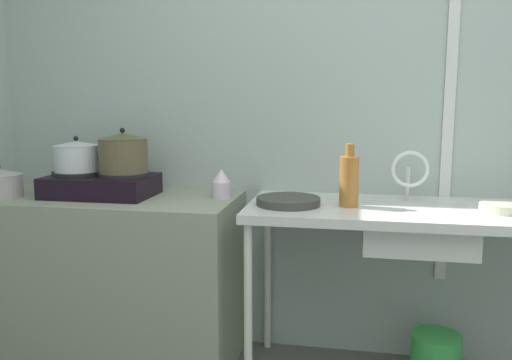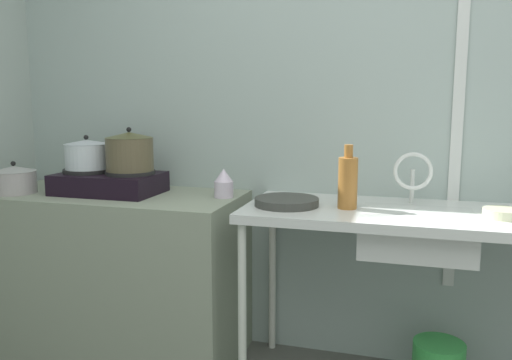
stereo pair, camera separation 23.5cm
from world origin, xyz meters
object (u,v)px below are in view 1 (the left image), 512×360
pot_on_left_burner (77,156)px  sink_basin (417,229)px  frying_pan (288,201)px  bucket_on_floor (435,359)px  small_bowl_on_drainboard (499,208)px  stove (101,184)px  bottle_by_sink (349,180)px  percolator (221,184)px  pot_on_right_burner (123,153)px  faucet (410,171)px

pot_on_left_burner → sink_basin: size_ratio=0.48×
sink_basin → frying_pan: (-0.55, -0.00, 0.10)m
frying_pan → bucket_on_floor: 0.99m
small_bowl_on_drainboard → stove: bearing=178.8°
small_bowl_on_drainboard → bottle_by_sink: size_ratio=0.57×
percolator → frying_pan: size_ratio=0.49×
small_bowl_on_drainboard → pot_on_left_burner: bearing=178.8°
pot_on_right_burner → bucket_on_floor: bearing=1.7°
stove → frying_pan: bearing=-3.0°
sink_basin → small_bowl_on_drainboard: bearing=1.6°
faucet → frying_pan: size_ratio=0.84×
pot_on_left_burner → bucket_on_floor: pot_on_left_burner is taller
stove → pot_on_left_burner: pot_on_left_burner is taller
stove → bucket_on_floor: bearing=1.6°
pot_on_left_burner → bottle_by_sink: (1.29, -0.03, -0.08)m
bucket_on_floor → small_bowl_on_drainboard: bearing=-21.9°
stove → faucet: size_ratio=2.11×
pot_on_right_burner → small_bowl_on_drainboard: (1.66, -0.04, -0.19)m
pot_on_right_burner → faucet: size_ratio=0.98×
stove → pot_on_left_burner: size_ratio=2.30×
sink_basin → faucet: bearing=99.2°
percolator → bottle_by_sink: (0.59, -0.09, 0.05)m
pot_on_left_burner → percolator: pot_on_left_burner is taller
stove → percolator: percolator is taller
frying_pan → bottle_by_sink: bearing=3.7°
stove → small_bowl_on_drainboard: size_ratio=3.23×
stove → faucet: (1.44, 0.10, 0.09)m
stove → faucet: bearing=4.0°
pot_on_left_burner → percolator: 0.71m
stove → pot_on_right_burner: (0.12, -0.00, 0.16)m
percolator → stove: bearing=-174.2°
faucet → pot_on_left_burner: bearing=-176.3°
pot_on_right_burner → faucet: (1.32, 0.10, -0.07)m
small_bowl_on_drainboard → frying_pan: bearing=-179.4°
sink_basin → bucket_on_floor: sink_basin is taller
pot_on_right_burner → percolator: bearing=7.2°
bottle_by_sink → sink_basin: bearing=-3.3°
small_bowl_on_drainboard → bottle_by_sink: bearing=179.3°
sink_basin → bottle_by_sink: size_ratio=1.65×
pot_on_left_burner → sink_basin: (1.58, -0.05, -0.27)m
faucet → sink_basin: bearing=-80.8°
percolator → frying_pan: percolator is taller
frying_pan → sink_basin: bearing=0.0°
pot_on_right_burner → frying_pan: pot_on_right_burner is taller
percolator → small_bowl_on_drainboard: percolator is taller
pot_on_right_burner → small_bowl_on_drainboard: 1.67m
pot_on_left_burner → frying_pan: 1.05m
pot_on_left_burner → frying_pan: (1.03, -0.05, -0.17)m
pot_on_right_burner → percolator: size_ratio=1.68×
percolator → sink_basin: 0.90m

